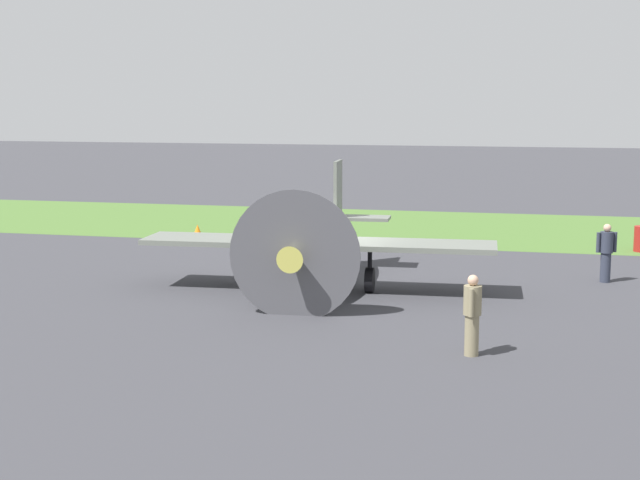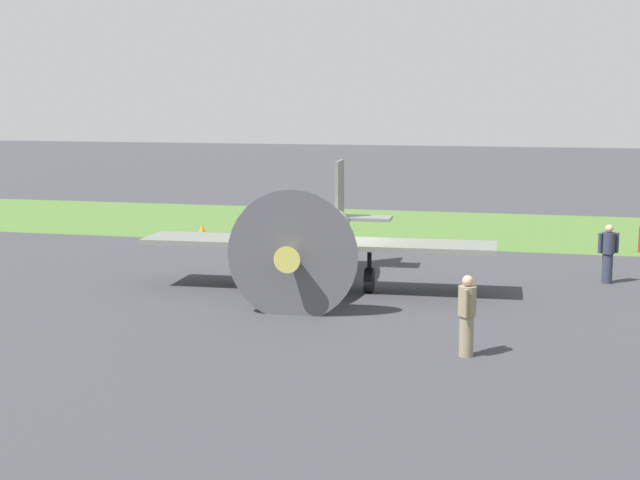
% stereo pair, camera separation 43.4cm
% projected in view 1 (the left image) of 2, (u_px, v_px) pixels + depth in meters
% --- Properties ---
extents(ground_plane, '(160.00, 160.00, 0.00)m').
position_uv_depth(ground_plane, '(337.00, 284.00, 26.86)').
color(ground_plane, '#38383D').
extents(grass_verge, '(120.00, 11.00, 0.01)m').
position_uv_depth(grass_verge, '(399.00, 226.00, 39.00)').
color(grass_verge, '#476B2D').
rests_on(grass_verge, ground).
extents(airplane_lead, '(10.02, 7.93, 3.57)m').
position_uv_depth(airplane_lead, '(319.00, 236.00, 26.12)').
color(airplane_lead, slate).
rests_on(airplane_lead, ground).
extents(ground_crew_chief, '(0.38, 0.63, 1.73)m').
position_uv_depth(ground_crew_chief, '(472.00, 313.00, 19.28)').
color(ground_crew_chief, '#847A5B').
rests_on(ground_crew_chief, ground).
extents(ground_crew_mechanic, '(0.60, 0.38, 1.73)m').
position_uv_depth(ground_crew_mechanic, '(606.00, 252.00, 27.04)').
color(ground_crew_mechanic, '#2D3342').
rests_on(ground_crew_mechanic, ground).
extents(runway_marker_cone, '(0.36, 0.36, 0.44)m').
position_uv_depth(runway_marker_cone, '(198.00, 230.00, 36.36)').
color(runway_marker_cone, orange).
rests_on(runway_marker_cone, ground).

